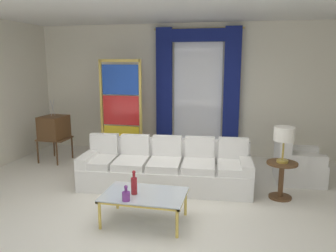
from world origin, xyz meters
name	(u,v)px	position (x,y,z in m)	size (l,w,h in m)	color
ground_plane	(156,204)	(0.00, 0.00, 0.00)	(16.00, 16.00, 0.00)	silver
wall_rear	(188,90)	(0.00, 3.06, 1.50)	(8.00, 0.12, 3.00)	silver
ceiling_slab	(167,7)	(0.00, 0.80, 3.02)	(8.00, 7.60, 0.04)	white
curtained_window	(197,80)	(0.24, 2.89, 1.74)	(2.00, 0.17, 2.70)	white
couch_white_long	(166,169)	(-0.02, 0.79, 0.31)	(2.98, 1.14, 0.86)	white
coffee_table	(144,196)	(0.00, -0.60, 0.37)	(1.11, 0.72, 0.41)	silver
bottle_blue_decanter	(126,195)	(-0.16, -0.88, 0.48)	(0.10, 0.10, 0.21)	#753384
bottle_crystal_tall	(134,185)	(-0.13, -0.64, 0.54)	(0.08, 0.08, 0.33)	maroon
vintage_tv	(54,128)	(-2.72, 1.72, 0.73)	(0.62, 0.64, 1.35)	brown
armchair_white	(296,165)	(2.25, 1.53, 0.29)	(0.85, 0.84, 0.80)	white
stained_glass_divider	(121,112)	(-1.33, 2.16, 1.06)	(0.95, 0.05, 2.20)	gold
peacock_figurine	(136,154)	(-0.90, 1.84, 0.22)	(0.44, 0.60, 0.50)	beige
round_side_table	(281,177)	(1.90, 0.64, 0.36)	(0.48, 0.48, 0.59)	brown
table_lamp_brass	(284,136)	(1.90, 0.64, 1.03)	(0.32, 0.32, 0.57)	#B29338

